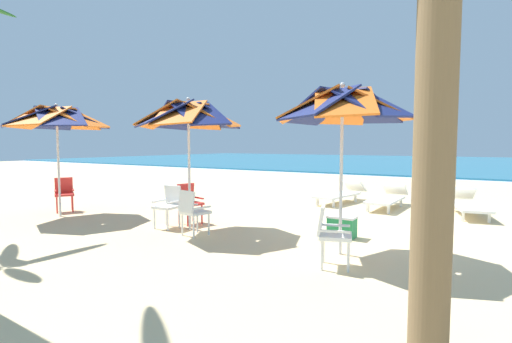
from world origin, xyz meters
The scene contains 15 objects.
ground_plane centered at (0.00, 0.00, 0.00)m, with size 80.00×80.00×0.00m, color beige.
sea centered at (0.00, 30.59, 0.05)m, with size 80.00×36.00×0.10m, color teal.
surf_foam centered at (0.00, 12.29, 0.01)m, with size 80.00×0.70×0.01m, color white.
beach_umbrella_0 centered at (0.19, -2.55, 2.28)m, with size 2.12×2.12×2.65m.
plastic_chair_0 centered at (0.28, -3.21, 0.50)m, with size 0.58×0.56×0.87m.
beach_umbrella_1 centered at (-2.97, -2.51, 2.27)m, with size 2.12×2.12×2.64m.
plastic_chair_1 centered at (-3.45, -2.60, 0.50)m, with size 0.46×0.49×0.87m.
plastic_chair_2 centered at (-2.55, -2.89, 0.50)m, with size 0.52×0.55×0.87m.
plastic_chair_3 centered at (-3.38, -2.09, 0.50)m, with size 0.57×0.54×0.87m.
beach_umbrella_2 centered at (-6.55, -3.10, 2.32)m, with size 2.37×2.37×2.67m.
plastic_chair_4 centered at (-7.09, -2.66, 0.50)m, with size 0.62×0.60×0.87m.
sun_lounger_0 centered at (1.71, 2.23, 0.28)m, with size 1.10×2.23×0.62m.
sun_lounger_1 centered at (-0.19, 2.23, 0.28)m, with size 0.70×2.16×0.62m.
sun_lounger_2 centered at (-1.57, 2.46, 0.28)m, with size 0.98×2.22×0.62m.
cooler_box centered at (-0.15, -1.50, 0.20)m, with size 0.50×0.34×0.40m.
Camera 1 is at (2.14, -8.13, 1.71)m, focal length 26.35 mm.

